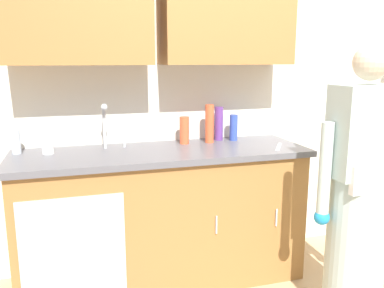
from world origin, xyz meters
TOP-DOWN VIEW (x-y plane):
  - kitchen_wall_with_uppers at (-0.14, 0.99)m, footprint 4.80×0.44m
  - counter_cabinet at (-0.55, 0.70)m, footprint 1.90×0.62m
  - countertop at (-0.55, 0.70)m, footprint 1.96×0.66m
  - sink at (-0.87, 0.71)m, footprint 0.50×0.36m
  - person_at_sink at (0.46, -0.04)m, footprint 0.55×0.34m
  - bottle_water_short at (0.04, 0.87)m, footprint 0.06×0.06m
  - bottle_cleaner_spray at (-1.47, 0.85)m, footprint 0.06×0.06m
  - bottle_water_tall at (-0.06, 0.91)m, footprint 0.06×0.06m
  - bottle_dish_liquid at (-0.35, 0.85)m, footprint 0.07×0.07m
  - bottle_soap at (-0.16, 0.84)m, footprint 0.06×0.06m
  - cup_by_sink at (-1.27, 0.79)m, footprint 0.08×0.08m
  - knife_on_counter at (0.25, 0.55)m, footprint 0.15×0.21m

SIDE VIEW (x-z plane):
  - counter_cabinet at x=-0.55m, z-range 0.00..0.90m
  - person_at_sink at x=0.46m, z-range -0.12..1.50m
  - countertop at x=-0.55m, z-range 0.90..0.94m
  - sink at x=-0.87m, z-range 0.75..1.10m
  - knife_on_counter at x=0.25m, z-range 0.94..0.95m
  - cup_by_sink at x=-1.27m, z-range 0.94..1.04m
  - bottle_cleaner_spray at x=-1.47m, z-range 0.94..1.10m
  - bottle_water_short at x=0.04m, z-range 0.94..1.13m
  - bottle_dish_liquid at x=-0.35m, z-range 0.94..1.13m
  - bottle_water_tall at x=-0.06m, z-range 0.94..1.19m
  - bottle_soap at x=-0.16m, z-range 0.94..1.22m
  - kitchen_wall_with_uppers at x=-0.14m, z-range 0.13..2.83m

